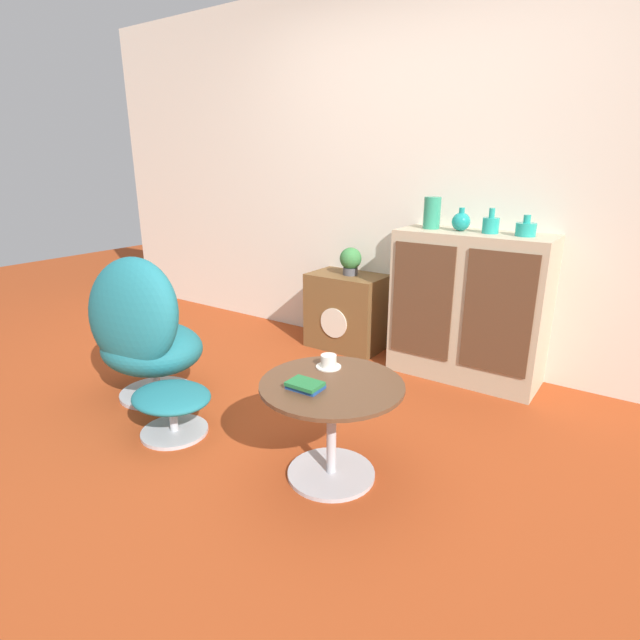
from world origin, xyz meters
name	(u,v)px	position (x,y,z in m)	size (l,w,h in m)	color
ground_plane	(269,451)	(0.00, 0.00, 0.00)	(12.00, 12.00, 0.00)	#9E3D19
wall_back	(423,176)	(0.00, 1.70, 1.30)	(6.40, 0.06, 2.60)	silver
sideboard	(468,307)	(0.48, 1.47, 0.49)	(0.96, 0.41, 0.97)	tan
tv_console	(347,311)	(-0.47, 1.49, 0.29)	(0.57, 0.37, 0.58)	brown
egg_chair	(143,332)	(-0.99, 0.03, 0.43)	(0.73, 0.68, 0.91)	#B7B7BC
ottoman	(172,402)	(-0.53, -0.15, 0.18)	(0.45, 0.38, 0.26)	#B7B7BC
coffee_table	(332,415)	(0.37, 0.01, 0.32)	(0.64, 0.64, 0.47)	#B7B7BC
vase_leftmost	(432,213)	(0.18, 1.47, 1.08)	(0.11, 0.11, 0.20)	#2D8E6B
vase_inner_left	(461,221)	(0.38, 1.47, 1.03)	(0.12, 0.12, 0.15)	teal
vase_inner_right	(491,225)	(0.56, 1.47, 1.03)	(0.10, 0.10, 0.15)	teal
vase_rightmost	(526,229)	(0.77, 1.47, 1.02)	(0.12, 0.12, 0.12)	teal
potted_plant	(351,260)	(-0.44, 1.49, 0.69)	(0.16, 0.16, 0.21)	#4C4C51
teacup	(329,362)	(0.26, 0.15, 0.50)	(0.12, 0.12, 0.06)	silver
book_stack	(305,385)	(0.31, -0.10, 0.49)	(0.15, 0.12, 0.03)	#1E478C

